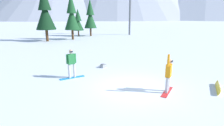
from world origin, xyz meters
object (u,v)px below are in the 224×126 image
Objects in this scene: snowboarder_midground at (71,63)px; pine_tree_slender at (72,15)px; ski_lift_tower at (130,1)px; pine_tree_leaning at (90,16)px; backpack_grey at (103,66)px; pine_tree_twin at (45,12)px; snowboarder_foreground at (168,74)px; pine_tree_tall at (78,21)px; loose_snowboard_near_right at (218,87)px.

snowboarder_midground is 0.26× the size of pine_tree_slender.
snowboarder_midground is at bearing -112.59° from ski_lift_tower.
ski_lift_tower reaches higher than pine_tree_leaning.
pine_tree_twin is at bearing 113.07° from backpack_grey.
pine_tree_twin is (-4.33, 17.39, 3.30)m from snowboarder_midground.
pine_tree_tall reaches higher than snowboarder_foreground.
pine_tree_leaning reaches higher than loose_snowboard_near_right.
pine_tree_slender is (-2.86, 16.73, 3.72)m from backpack_grey.
snowboarder_midground is 3.32× the size of backpack_grey.
snowboarder_midground is 23.61m from pine_tree_leaning.
backpack_grey is 0.08× the size of pine_tree_leaning.
pine_tree_leaning is 8.11m from ski_lift_tower.
pine_tree_slender is 12.19m from ski_lift_tower.
pine_tree_slender is 3.94m from pine_tree_twin.
snowboarder_foreground is 3.71× the size of backpack_grey.
backpack_grey is 0.08× the size of pine_tree_slender.
loose_snowboard_near_right is 27.27m from pine_tree_leaning.
pine_tree_leaning reaches higher than pine_tree_tall.
pine_tree_leaning is at bearing 2.70° from pine_tree_tall.
snowboarder_midground is at bearing -76.01° from pine_tree_twin.
snowboarder_foreground is 0.18× the size of ski_lift_tower.
pine_tree_twin is (-12.02, 20.59, 4.12)m from loose_snowboard_near_right.
backpack_grey is at bearing -66.93° from pine_tree_twin.
pine_tree_slender is at bearing 20.89° from pine_tree_twin.
ski_lift_tower is at bearing 5.68° from pine_tree_leaning.
pine_tree_slender is at bearing 104.32° from snowboarder_foreground.
pine_tree_slender reaches higher than pine_tree_leaning.
backpack_grey is at bearing 136.25° from loose_snowboard_near_right.
ski_lift_tower is (10.69, 5.31, 2.49)m from pine_tree_slender.
snowboarder_foreground is 22.71m from pine_tree_slender.
pine_tree_slender reaches higher than snowboarder_midground.
pine_tree_leaning is 0.84× the size of pine_tree_twin.
pine_tree_twin reaches higher than snowboarder_midground.
snowboarder_midground is 3.13m from backpack_grey.
snowboarder_midground reaches higher than loose_snowboard_near_right.
ski_lift_tower is (10.02, 24.10, 5.37)m from snowboarder_midground.
snowboarder_foreground is 1.28× the size of loose_snowboard_near_right.
pine_tree_tall is at bearing 105.80° from loose_snowboard_near_right.
pine_tree_leaning is at bearing 89.38° from backpack_grey.
pine_tree_tall is at bearing 52.15° from pine_tree_twin.
backpack_grey is 0.05× the size of ski_lift_tower.
snowboarder_foreground is 0.26× the size of pine_tree_twin.
snowboarder_foreground is 2.90m from loose_snowboard_near_right.
loose_snowboard_near_right is at bearing -43.75° from backpack_grey.
snowboarder_foreground is at bearing -79.87° from pine_tree_tall.
pine_tree_twin reaches higher than snowboarder_foreground.
pine_tree_twin is 0.71× the size of ski_lift_tower.
pine_tree_tall is 0.69× the size of pine_tree_slender.
ski_lift_tower is at bearing 70.45° from backpack_grey.
snowboarder_foreground is 5.83m from backpack_grey.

